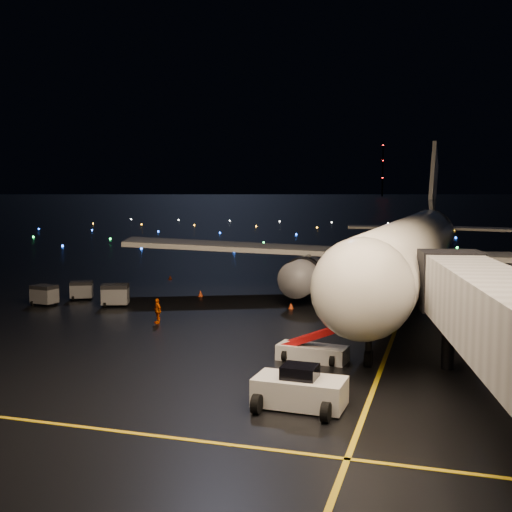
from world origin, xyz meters
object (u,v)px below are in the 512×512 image
at_px(baggage_cart_1, 115,295).
at_px(baggage_cart_2, 44,295).
at_px(belt_loader, 313,336).
at_px(pushback_tug, 300,386).
at_px(airliner, 415,213).
at_px(baggage_cart_0, 82,290).
at_px(crew_c, 157,311).

relative_size(baggage_cart_1, baggage_cart_2, 1.08).
relative_size(belt_loader, baggage_cart_2, 2.92).
bearing_deg(pushback_tug, baggage_cart_2, 147.63).
distance_m(airliner, baggage_cart_1, 27.27).
distance_m(belt_loader, baggage_cart_1, 22.94).
xyz_separation_m(baggage_cart_1, baggage_cart_2, (-6.05, -1.30, -0.07)).
bearing_deg(baggage_cart_0, belt_loader, -55.60).
relative_size(belt_loader, baggage_cart_0, 3.07).
bearing_deg(baggage_cart_0, baggage_cart_2, -138.72).
bearing_deg(baggage_cart_0, pushback_tug, -66.48).
relative_size(baggage_cart_0, baggage_cart_2, 0.95).
relative_size(airliner, belt_loader, 9.28).
bearing_deg(pushback_tug, crew_c, 136.47).
xyz_separation_m(pushback_tug, baggage_cart_0, (-25.08, 22.19, -0.16)).
xyz_separation_m(airliner, pushback_tug, (-3.37, -31.30, -6.76)).
distance_m(belt_loader, crew_c, 14.79).
distance_m(airliner, pushback_tug, 32.20).
distance_m(baggage_cart_1, baggage_cart_2, 6.19).
relative_size(airliner, baggage_cart_0, 28.50).
xyz_separation_m(airliner, crew_c, (-17.51, -16.44, -6.82)).
distance_m(airliner, crew_c, 24.97).
xyz_separation_m(airliner, baggage_cart_0, (-28.45, -9.11, -6.93)).
bearing_deg(baggage_cart_0, crew_c, -58.81).
bearing_deg(baggage_cart_1, baggage_cart_2, 171.60).
relative_size(pushback_tug, baggage_cart_0, 2.14).
xyz_separation_m(airliner, baggage_cart_2, (-29.95, -12.52, -6.89)).
xyz_separation_m(crew_c, baggage_cart_0, (-10.94, 7.33, -0.11)).
height_order(belt_loader, baggage_cart_1, belt_loader).
xyz_separation_m(airliner, baggage_cart_1, (-23.90, -11.22, -6.81)).
bearing_deg(crew_c, baggage_cart_2, -156.69).
distance_m(belt_loader, baggage_cart_2, 27.72).
distance_m(airliner, baggage_cart_2, 33.18).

